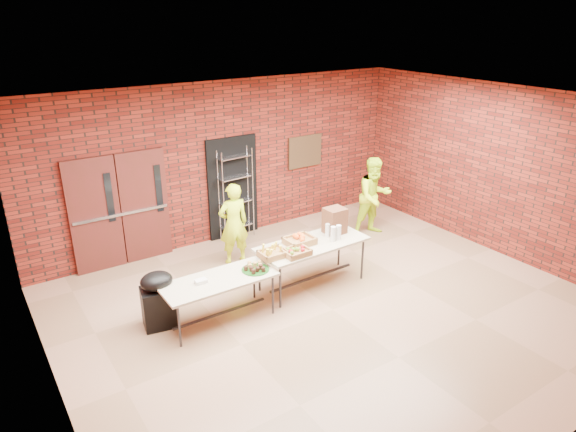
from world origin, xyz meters
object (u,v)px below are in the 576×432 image
object	(u,v)px
table_left	(219,283)
volunteer_man	(374,196)
covered_grill	(158,299)
volunteer_woman	(234,224)
coffee_dispenser	(335,221)
table_right	(312,246)
wire_rack	(236,194)

from	to	relation	value
table_left	volunteer_man	xyz separation A→B (m)	(4.17, 1.17, 0.18)
covered_grill	volunteer_woman	world-z (taller)	volunteer_woman
coffee_dispenser	volunteer_woman	xyz separation A→B (m)	(-1.27, 1.36, -0.24)
table_right	coffee_dispenser	distance (m)	0.66
coffee_dispenser	covered_grill	size ratio (longest dim) A/B	0.51
coffee_dispenser	volunteer_man	xyz separation A→B (m)	(1.79, 0.93, -0.19)
coffee_dispenser	volunteer_man	size ratio (longest dim) A/B	0.27
table_left	coffee_dispenser	xyz separation A→B (m)	(2.39, 0.24, 0.37)
table_right	volunteer_woman	size ratio (longest dim) A/B	1.25
covered_grill	volunteer_woman	size ratio (longest dim) A/B	0.57
volunteer_man	table_right	bearing A→B (deg)	-148.42
coffee_dispenser	volunteer_woman	size ratio (longest dim) A/B	0.29
wire_rack	coffee_dispenser	bearing A→B (deg)	-79.29
wire_rack	table_right	bearing A→B (deg)	-93.00
table_right	volunteer_woman	bearing A→B (deg)	113.69
table_right	table_left	bearing A→B (deg)	-177.68
table_right	coffee_dispenser	world-z (taller)	coffee_dispenser
table_left	volunteer_man	world-z (taller)	volunteer_man
coffee_dispenser	wire_rack	bearing A→B (deg)	106.15
coffee_dispenser	covered_grill	world-z (taller)	coffee_dispenser
wire_rack	volunteer_woman	bearing A→B (deg)	-126.49
wire_rack	volunteer_man	distance (m)	2.85
wire_rack	covered_grill	distance (m)	3.38
covered_grill	table_left	bearing A→B (deg)	-15.32
table_left	volunteer_woman	world-z (taller)	volunteer_woman
table_left	covered_grill	distance (m)	0.92
wire_rack	volunteer_man	world-z (taller)	wire_rack
covered_grill	volunteer_man	size ratio (longest dim) A/B	0.53
table_right	covered_grill	distance (m)	2.65
wire_rack	coffee_dispenser	world-z (taller)	wire_rack
table_left	volunteer_woman	size ratio (longest dim) A/B	1.11
volunteer_woman	volunteer_man	xyz separation A→B (m)	(3.06, -0.43, 0.05)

